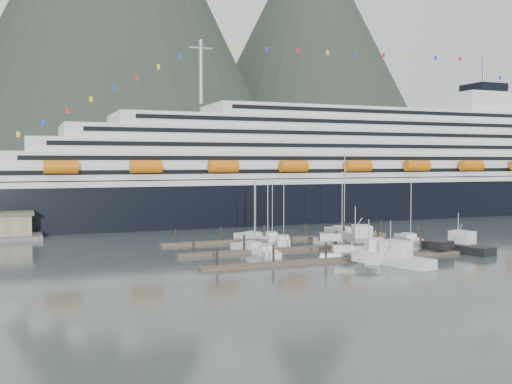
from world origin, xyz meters
TOP-DOWN VIEW (x-y plane):
  - ground at (0.00, 0.00)m, footprint 1600.00×1600.00m
  - mountains at (52.48, 588.54)m, footprint 870.00×440.00m
  - cruise_ship at (30.03, 54.94)m, footprint 210.00×30.40m
  - dock_near at (-4.93, -9.95)m, footprint 48.18×2.28m
  - dock_mid at (-4.93, 3.05)m, footprint 48.18×2.28m
  - dock_far at (-4.93, 16.05)m, footprint 48.18×2.28m
  - sailboat_a at (-15.44, 4.60)m, footprint 4.72×10.20m
  - sailboat_b at (-14.23, 0.77)m, footprint 4.12×10.54m
  - sailboat_c at (-5.86, 12.41)m, footprint 5.65×9.02m
  - sailboat_d at (2.56, 6.33)m, footprint 5.86×10.58m
  - sailboat_e at (-9.36, 19.99)m, footprint 5.44×9.47m
  - sailboat_f at (-6.20, 17.62)m, footprint 4.40×9.10m
  - sailboat_g at (11.14, 19.99)m, footprint 3.75×12.13m
  - sailboat_h at (18.00, 5.57)m, footprint 5.04×9.49m
  - trawler_b at (-0.89, -9.77)m, footprint 9.31×11.38m
  - trawler_c at (-0.28, -15.05)m, footprint 11.31×14.70m
  - trawler_d at (17.66, -8.90)m, footprint 10.19×13.05m
  - trawler_e at (4.44, 3.45)m, footprint 10.72×13.21m

SIDE VIEW (x-z plane):
  - ground at x=0.00m, z-range 0.00..0.00m
  - dock_near at x=-4.93m, z-range -1.29..1.91m
  - dock_mid at x=-4.93m, z-range -1.29..1.91m
  - dock_far at x=-4.93m, z-range -1.29..1.91m
  - sailboat_e at x=-9.36m, z-range -5.70..6.50m
  - sailboat_c at x=-5.86m, z-range -6.05..6.86m
  - sailboat_f at x=-6.20m, z-range -5.86..6.69m
  - sailboat_d at x=2.56m, z-range -6.71..7.54m
  - sailboat_b at x=-14.23m, z-range -6.62..7.47m
  - sailboat_a at x=-15.44m, z-range -5.95..6.80m
  - sailboat_h at x=18.00m, z-range -6.63..7.49m
  - sailboat_g at x=11.14m, z-range -8.66..9.59m
  - trawler_b at x=-0.89m, z-range -2.61..4.41m
  - trawler_c at x=-0.28m, z-range -2.73..4.57m
  - trawler_d at x=17.66m, z-range -2.80..4.67m
  - trawler_e at x=4.44m, z-range -3.10..5.11m
  - cruise_ship at x=30.03m, z-range -13.11..37.19m
  - mountains at x=52.48m, z-range -46.60..373.40m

